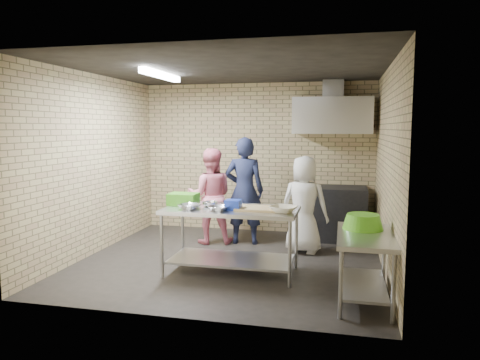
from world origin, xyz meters
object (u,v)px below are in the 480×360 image
Objects in this scene: man_navy at (244,191)px; woman_pink at (210,196)px; green_crate at (183,199)px; green_basin at (363,222)px; side_counter at (364,267)px; woman_white at (304,204)px; blue_tub at (233,205)px; bottle_red at (336,120)px; prep_table at (231,241)px; stove at (330,213)px.

man_navy is 1.12× the size of woman_pink.
green_crate is 0.83× the size of green_basin.
woman_white reaches higher than side_counter.
bottle_red is at bearing 64.02° from blue_tub.
man_navy is (0.54, 1.41, -0.06)m from green_crate.
woman_pink is at bearing 116.40° from prep_table.
bottle_red is 0.12× the size of woman_white.
stove is (1.21, 2.14, 0.02)m from prep_table.
man_navy is at bearing 68.98° from green_crate.
woman_white reaches higher than prep_table.
blue_tub is at bearing 101.03° from woman_pink.
green_crate is at bearing 168.43° from green_basin.
man_navy is at bearing 133.64° from green_basin.
woman_white is at bearing 156.06° from woman_pink.
stove is at bearing -161.62° from man_navy.
bottle_red reaches higher than side_counter.
woman_pink is (-1.97, -0.94, -1.25)m from bottle_red.
woman_pink reaches higher than blue_tub.
man_navy is (-1.82, 2.14, 0.50)m from side_counter.
stove is at bearing 60.54° from prep_table.
prep_table is at bearing 65.71° from woman_white.
blue_tub is 1.06× the size of bottle_red.
bottle_red is 0.10× the size of man_navy.
woman_pink is (-0.72, 1.44, 0.35)m from prep_table.
woman_white reaches higher than stove.
woman_pink is (-0.56, -0.09, -0.09)m from man_navy.
bottle_red is 1.79m from woman_white.
green_basin is at bearing -80.24° from stove.
bottle_red is at bearing 62.13° from prep_table.
green_crate is at bearing 162.83° from side_counter.
prep_table is at bearing 116.57° from blue_tub.
green_basin is 0.31× the size of woman_white.
stove is at bearing -100.76° from woman_white.
green_crate is at bearing 163.65° from blue_tub.
bottle_red is (0.05, 0.24, 1.58)m from stove.
stove is at bearing 99.29° from side_counter.
prep_table is 2.46m from stove.
stove reaches higher than prep_table.
green_basin is 0.29× the size of woman_pink.
green_crate is 1.51m from man_navy.
bottle_red reaches higher than green_crate.
stove is at bearing 99.76° from green_basin.
bottle_red is 2.52m from woman_pink.
stove reaches higher than side_counter.
man_navy is (-1.80, 1.89, 0.04)m from green_basin.
green_crate is (-0.70, 0.12, 0.51)m from prep_table.
man_navy is at bearing -148.95° from bottle_red.
prep_table is at bearing 167.65° from green_basin.
green_basin is (2.34, -0.48, -0.10)m from green_crate.
stove is 2.57m from green_basin.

